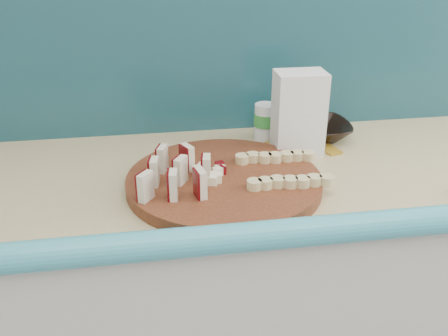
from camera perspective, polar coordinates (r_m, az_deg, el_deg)
kitchen_counter at (r=1.54m, az=10.27°, el=-14.96°), size 2.20×0.63×0.91m
backsplash at (r=1.48m, az=8.79°, el=14.17°), size 2.20×0.02×0.50m
cutting_board at (r=1.14m, az=0.00°, el=-1.54°), size 0.46×0.46×0.03m
apple_wedges at (r=1.09m, az=-5.53°, el=-0.51°), size 0.16×0.17×0.06m
apple_chunks at (r=1.13m, az=-1.45°, el=-0.50°), size 0.06×0.07×0.02m
banana_slices at (r=1.16m, az=6.70°, el=-0.06°), size 0.20×0.17×0.02m
brown_bowl at (r=1.44m, az=10.45°, el=4.28°), size 0.20×0.20×0.05m
flour_bag at (r=1.31m, az=8.53°, el=6.23°), size 0.13×0.09×0.22m
canister at (r=1.39m, az=4.75°, el=5.32°), size 0.06×0.06×0.10m
banana_peel at (r=1.40m, az=8.14°, el=3.00°), size 0.25×0.22×0.01m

